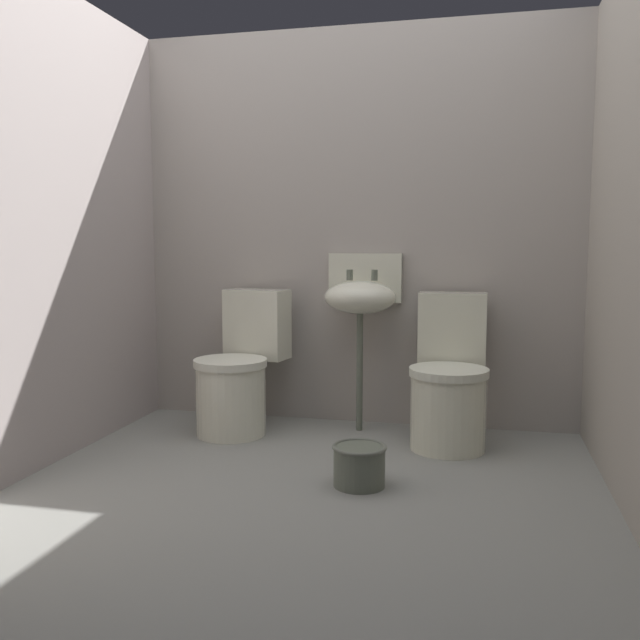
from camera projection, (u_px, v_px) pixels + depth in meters
name	position (u px, v px, depth m)	size (l,w,h in m)	color
ground_plane	(304.00, 501.00, 2.88)	(2.92, 2.79, 0.08)	gray
wall_back	(357.00, 229.00, 3.95)	(2.92, 0.10, 2.26)	#A49B94
wall_left	(34.00, 225.00, 3.14)	(0.10, 2.59, 2.26)	#AA9E9B
toilet_left	(239.00, 374.00, 3.79)	(0.48, 0.65, 0.78)	silver
toilet_right	(449.00, 384.00, 3.53)	(0.40, 0.59, 0.78)	silver
sink	(361.00, 296.00, 3.78)	(0.42, 0.35, 0.99)	#5D6456
bucket	(359.00, 464.00, 2.94)	(0.24, 0.24, 0.18)	#5D6456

